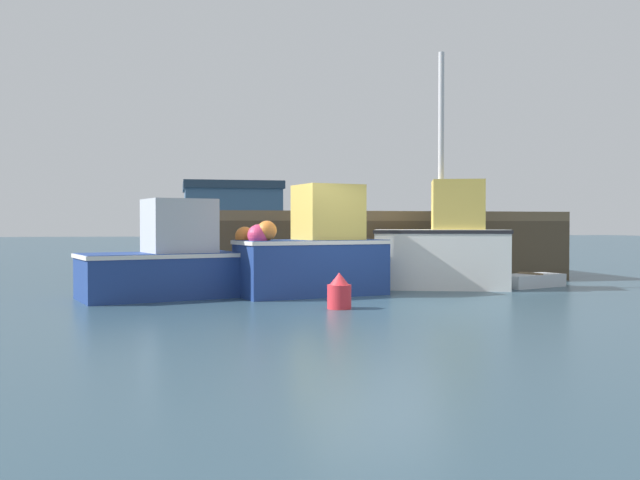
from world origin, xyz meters
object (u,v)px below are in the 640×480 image
object	(u,v)px
rowboat	(530,281)
mooring_buoy_foreground	(339,292)
fishing_boat_near_left	(165,261)
fishing_boat_mid	(444,246)
fishing_boat_near_right	(313,252)

from	to	relation	value
rowboat	mooring_buoy_foreground	xyz separation A→B (m)	(-5.48, -3.22, 0.14)
fishing_boat_near_left	rowboat	size ratio (longest dim) A/B	1.89
fishing_boat_mid	mooring_buoy_foreground	size ratio (longest dim) A/B	8.56
fishing_boat_near_right	fishing_boat_mid	world-z (taller)	fishing_boat_mid
mooring_buoy_foreground	fishing_boat_near_right	bearing A→B (deg)	89.98
fishing_boat_near_right	rowboat	xyz separation A→B (m)	(5.48, 0.81, -0.76)
fishing_boat_near_right	fishing_boat_mid	bearing A→B (deg)	14.02
fishing_boat_near_left	mooring_buoy_foreground	distance (m)	3.98
mooring_buoy_foreground	fishing_boat_near_left	bearing A→B (deg)	140.62
fishing_boat_near_left	mooring_buoy_foreground	xyz separation A→B (m)	(3.05, -2.51, -0.46)
fishing_boat_mid	mooring_buoy_foreground	distance (m)	4.66
rowboat	mooring_buoy_foreground	distance (m)	6.36
fishing_boat_near_right	rowboat	world-z (taller)	fishing_boat_near_right
mooring_buoy_foreground	rowboat	bearing A→B (deg)	30.44
fishing_boat_mid	mooring_buoy_foreground	bearing A→B (deg)	-135.42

